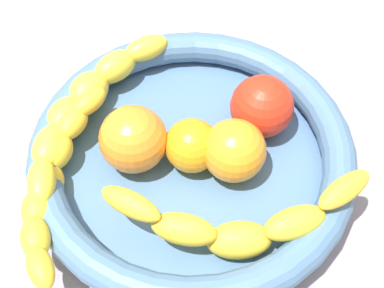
% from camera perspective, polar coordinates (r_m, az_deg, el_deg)
% --- Properties ---
extents(kitchen_counter, '(1.20, 1.20, 0.03)m').
position_cam_1_polar(kitchen_counter, '(0.56, 0.00, -3.81)').
color(kitchen_counter, gray).
rests_on(kitchen_counter, ground).
extents(fruit_bowl, '(0.33, 0.33, 0.05)m').
position_cam_1_polar(fruit_bowl, '(0.52, 0.00, -1.38)').
color(fruit_bowl, '#486C93').
rests_on(fruit_bowl, kitchen_counter).
extents(banana_draped_left, '(0.22, 0.14, 0.06)m').
position_cam_1_polar(banana_draped_left, '(0.46, 5.25, -8.75)').
color(banana_draped_left, yellow).
rests_on(banana_draped_left, fruit_bowl).
extents(banana_draped_right, '(0.08, 0.25, 0.04)m').
position_cam_1_polar(banana_draped_right, '(0.55, -11.89, 4.23)').
color(banana_draped_right, yellow).
rests_on(banana_draped_right, fruit_bowl).
extents(banana_arching_top, '(0.10, 0.22, 0.05)m').
position_cam_1_polar(banana_arching_top, '(0.50, -15.19, -3.71)').
color(banana_arching_top, yellow).
rests_on(banana_arching_top, fruit_bowl).
extents(orange_front, '(0.05, 0.05, 0.05)m').
position_cam_1_polar(orange_front, '(0.51, -0.00, 0.20)').
color(orange_front, orange).
rests_on(orange_front, fruit_bowl).
extents(orange_mid_left, '(0.06, 0.06, 0.06)m').
position_cam_1_polar(orange_mid_left, '(0.50, 4.70, -0.74)').
color(orange_mid_left, orange).
rests_on(orange_mid_left, fruit_bowl).
extents(orange_mid_right, '(0.07, 0.07, 0.07)m').
position_cam_1_polar(orange_mid_right, '(0.50, -6.55, 0.53)').
color(orange_mid_right, orange).
rests_on(orange_mid_right, fruit_bowl).
extents(tomato_red, '(0.07, 0.07, 0.07)m').
position_cam_1_polar(tomato_red, '(0.53, 7.77, 4.14)').
color(tomato_red, red).
rests_on(tomato_red, fruit_bowl).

